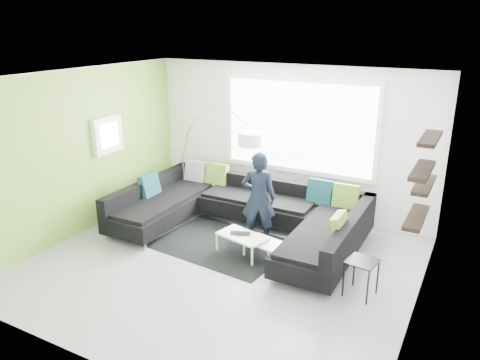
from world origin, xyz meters
name	(u,v)px	position (x,y,z in m)	size (l,w,h in m)	color
ground	(222,265)	(0.00, 0.00, 0.00)	(5.50, 5.50, 0.00)	gray
room_shell	(230,147)	(0.04, 0.21, 1.81)	(5.54, 5.04, 2.82)	silver
sectional_sofa	(239,216)	(-0.24, 0.99, 0.38)	(4.03, 2.51, 0.87)	black
rug	(222,244)	(-0.34, 0.59, 0.01)	(2.10, 1.53, 0.01)	black
coffee_table	(254,246)	(0.29, 0.49, 0.16)	(1.00, 0.58, 0.33)	white
arc_lamp	(183,155)	(-1.93, 1.78, 1.03)	(1.94, 0.85, 2.06)	white
side_table	(361,278)	(2.05, 0.18, 0.26)	(0.38, 0.38, 0.52)	black
person	(259,198)	(0.12, 0.99, 0.78)	(0.66, 0.55, 1.55)	black
laptop	(240,235)	(0.07, 0.44, 0.34)	(0.36, 0.29, 0.02)	black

